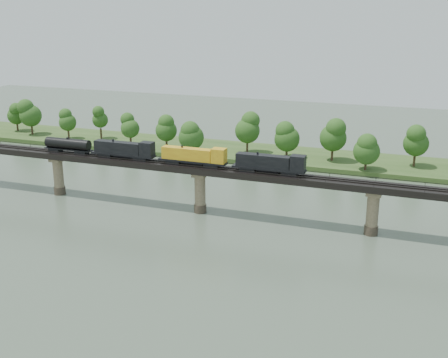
% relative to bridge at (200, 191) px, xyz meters
% --- Properties ---
extents(ground, '(400.00, 400.00, 0.00)m').
position_rel_bridge_xyz_m(ground, '(0.00, -30.00, -5.46)').
color(ground, '#3D4C3C').
rests_on(ground, ground).
extents(far_bank, '(300.00, 24.00, 1.60)m').
position_rel_bridge_xyz_m(far_bank, '(0.00, 55.00, -4.66)').
color(far_bank, '#304B1E').
rests_on(far_bank, ground).
extents(bridge, '(236.00, 30.00, 11.50)m').
position_rel_bridge_xyz_m(bridge, '(0.00, 0.00, 0.00)').
color(bridge, '#473A2D').
rests_on(bridge, ground).
extents(bridge_superstructure, '(220.00, 4.90, 0.75)m').
position_rel_bridge_xyz_m(bridge_superstructure, '(0.00, 0.00, 6.33)').
color(bridge_superstructure, black).
rests_on(bridge_superstructure, bridge).
extents(far_treeline, '(289.06, 17.54, 13.60)m').
position_rel_bridge_xyz_m(far_treeline, '(-8.21, 50.52, 3.37)').
color(far_treeline, '#382619').
rests_on(far_treeline, far_bank).
extents(freight_train, '(67.98, 2.65, 4.68)m').
position_rel_bridge_xyz_m(freight_train, '(-7.83, 0.00, 8.28)').
color(freight_train, black).
rests_on(freight_train, bridge).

